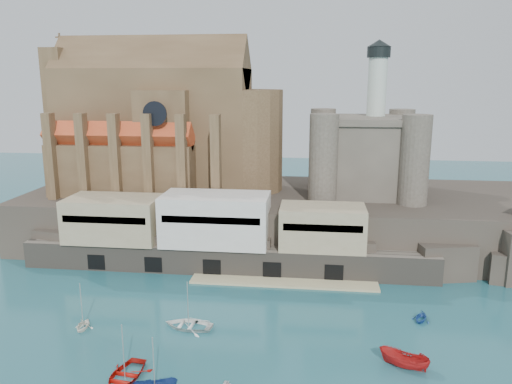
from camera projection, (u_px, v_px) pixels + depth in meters
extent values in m
plane|color=#1B505A|center=(259.00, 339.00, 62.76)|extent=(300.00, 300.00, 0.00)
cube|color=#2A2520|center=(281.00, 216.00, 100.41)|extent=(100.00, 34.00, 10.00)
cube|color=#2A2520|center=(63.00, 245.00, 89.23)|extent=(9.00, 5.00, 6.00)
cube|color=#2A2520|center=(149.00, 248.00, 87.39)|extent=(9.00, 5.00, 6.00)
cube|color=#2A2520|center=(245.00, 252.00, 85.44)|extent=(9.00, 5.00, 6.00)
cube|color=#2A2520|center=(345.00, 256.00, 83.49)|extent=(9.00, 5.00, 6.00)
cube|color=#2A2520|center=(444.00, 260.00, 81.65)|extent=(9.00, 5.00, 6.00)
cube|color=#645B50|center=(227.00, 258.00, 84.98)|extent=(70.00, 6.00, 4.50)
cube|color=tan|center=(284.00, 282.00, 79.94)|extent=(30.00, 4.00, 0.40)
cube|color=black|center=(97.00, 262.00, 84.84)|extent=(3.00, 0.40, 2.60)
cube|color=black|center=(153.00, 264.00, 83.69)|extent=(3.00, 0.40, 2.60)
cube|color=black|center=(212.00, 267.00, 82.54)|extent=(3.00, 0.40, 2.60)
cube|color=black|center=(272.00, 270.00, 81.40)|extent=(3.00, 0.40, 2.60)
cube|color=black|center=(334.00, 272.00, 80.25)|extent=(3.00, 0.40, 2.60)
cube|color=tan|center=(114.00, 218.00, 86.92)|extent=(16.00, 9.00, 7.50)
cube|color=silver|center=(216.00, 219.00, 84.75)|extent=(18.00, 9.00, 8.50)
cube|color=tan|center=(322.00, 227.00, 82.85)|extent=(14.00, 8.00, 7.00)
cube|color=brown|center=(155.00, 129.00, 101.59)|extent=(38.00, 14.00, 24.00)
cube|color=brown|center=(153.00, 69.00, 98.95)|extent=(38.00, 13.01, 13.01)
cylinder|color=brown|center=(248.00, 140.00, 99.85)|extent=(14.00, 14.00, 20.00)
cube|color=brown|center=(175.00, 139.00, 101.57)|extent=(10.00, 20.00, 20.00)
cube|color=brown|center=(121.00, 171.00, 94.39)|extent=(28.00, 5.00, 10.00)
cube|color=brown|center=(153.00, 156.00, 112.79)|extent=(28.00, 5.00, 10.00)
cube|color=#BE4220|center=(119.00, 136.00, 92.93)|extent=(28.00, 5.66, 5.66)
cube|color=#BE4220|center=(151.00, 127.00, 111.34)|extent=(28.00, 5.66, 5.66)
cube|color=brown|center=(66.00, 119.00, 103.33)|extent=(4.00, 10.00, 28.00)
cylinder|color=black|center=(155.00, 114.00, 88.57)|extent=(4.40, 0.30, 4.40)
cube|color=brown|center=(51.00, 157.00, 92.20)|extent=(1.60, 2.20, 16.00)
cube|color=brown|center=(83.00, 157.00, 91.48)|extent=(1.60, 2.20, 16.00)
cube|color=brown|center=(116.00, 158.00, 90.77)|extent=(1.60, 2.20, 16.00)
cube|color=brown|center=(149.00, 158.00, 90.06)|extent=(1.60, 2.20, 16.00)
cube|color=brown|center=(182.00, 159.00, 89.35)|extent=(1.60, 2.20, 16.00)
cube|color=brown|center=(216.00, 160.00, 88.64)|extent=(1.60, 2.20, 16.00)
cube|color=#4D473D|center=(364.00, 158.00, 96.90)|extent=(16.00, 16.00, 14.00)
cube|color=#4D473D|center=(366.00, 120.00, 95.27)|extent=(17.00, 17.00, 1.20)
cylinder|color=#4D473D|center=(323.00, 159.00, 89.85)|extent=(5.20, 5.20, 16.00)
cylinder|color=#4D473D|center=(415.00, 160.00, 88.01)|extent=(5.20, 5.20, 16.00)
cylinder|color=#4D473D|center=(322.00, 147.00, 105.35)|extent=(5.20, 5.20, 16.00)
cylinder|color=#4D473D|center=(400.00, 148.00, 103.51)|extent=(5.20, 5.20, 16.00)
cylinder|color=silver|center=(377.00, 90.00, 95.75)|extent=(3.60, 3.60, 12.00)
cylinder|color=black|center=(379.00, 52.00, 94.20)|extent=(4.40, 4.40, 2.00)
cone|color=black|center=(379.00, 43.00, 93.85)|extent=(4.60, 4.60, 1.40)
cube|color=#2A2520|center=(509.00, 267.00, 80.13)|extent=(6.00, 5.00, 5.00)
imported|color=#A90D07|center=(125.00, 378.00, 54.49)|extent=(4.83, 1.97, 6.56)
imported|color=white|center=(83.00, 329.00, 65.34)|extent=(2.97, 1.87, 3.37)
imported|color=red|center=(403.00, 367.00, 56.66)|extent=(2.82, 2.79, 5.71)
imported|color=white|center=(189.00, 327.00, 65.75)|extent=(1.86, 4.74, 6.47)
imported|color=#22509D|center=(421.00, 321.00, 67.55)|extent=(3.33, 2.81, 3.31)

